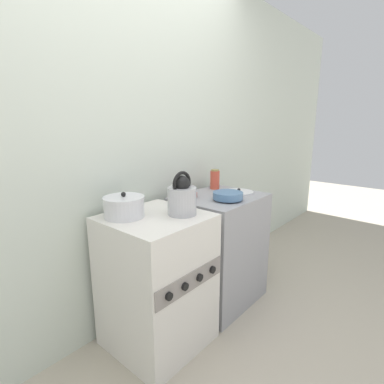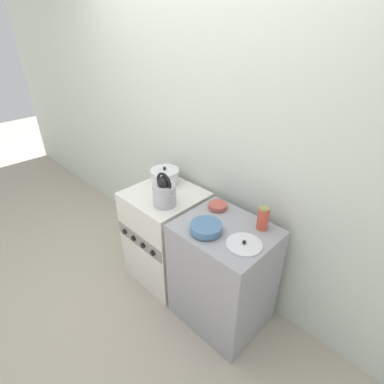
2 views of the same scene
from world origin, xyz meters
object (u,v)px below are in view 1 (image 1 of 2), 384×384
(enamel_bowl, at_px, (228,196))
(cooking_pot, at_px, (124,207))
(loose_pot_lid, at_px, (239,192))
(small_ceramic_bowl, at_px, (188,195))
(stove, at_px, (157,281))
(kettle, at_px, (182,197))
(storage_jar, at_px, (215,179))

(enamel_bowl, bearing_deg, cooking_pot, 160.03)
(enamel_bowl, relative_size, loose_pot_lid, 0.94)
(enamel_bowl, distance_m, loose_pot_lid, 0.26)
(cooking_pot, relative_size, small_ceramic_bowl, 1.75)
(enamel_bowl, xyz_separation_m, loose_pot_lid, (0.25, 0.07, -0.03))
(enamel_bowl, bearing_deg, loose_pot_lid, 14.93)
(stove, relative_size, small_ceramic_bowl, 6.21)
(cooking_pot, distance_m, small_ceramic_bowl, 0.57)
(loose_pot_lid, bearing_deg, kettle, -176.96)
(enamel_bowl, bearing_deg, kettle, 176.00)
(storage_jar, bearing_deg, stove, -168.91)
(stove, xyz_separation_m, kettle, (0.13, -0.10, 0.52))
(loose_pot_lid, bearing_deg, cooking_pot, 168.95)
(cooking_pot, xyz_separation_m, storage_jar, (0.92, 0.03, 0.02))
(small_ceramic_bowl, relative_size, loose_pot_lid, 0.61)
(cooking_pot, relative_size, loose_pot_lid, 1.06)
(cooking_pot, height_order, enamel_bowl, cooking_pot)
(stove, height_order, kettle, kettle)
(loose_pot_lid, bearing_deg, stove, 175.67)
(enamel_bowl, height_order, small_ceramic_bowl, enamel_bowl)
(cooking_pot, relative_size, storage_jar, 1.48)
(storage_jar, bearing_deg, kettle, -159.19)
(cooking_pot, xyz_separation_m, loose_pot_lid, (0.94, -0.18, -0.05))
(stove, distance_m, small_ceramic_bowl, 0.64)
(kettle, height_order, enamel_bowl, kettle)
(storage_jar, distance_m, loose_pot_lid, 0.23)
(stove, height_order, small_ceramic_bowl, small_ceramic_bowl)
(cooking_pot, height_order, storage_jar, storage_jar)
(kettle, relative_size, small_ceramic_bowl, 1.92)
(kettle, relative_size, cooking_pot, 1.10)
(cooking_pot, bearing_deg, stove, -44.02)
(stove, distance_m, loose_pot_lid, 0.92)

